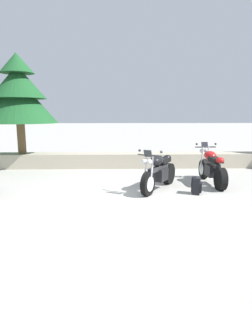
% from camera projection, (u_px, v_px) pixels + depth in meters
% --- Properties ---
extents(ground_plane, '(120.00, 120.00, 0.00)m').
position_uv_depth(ground_plane, '(122.00, 206.00, 6.42)').
color(ground_plane, '#A3A099').
extents(stone_wall, '(36.00, 0.80, 0.55)m').
position_uv_depth(stone_wall, '(120.00, 160.00, 11.08)').
color(stone_wall, '#A89E89').
rests_on(stone_wall, ground).
extents(motorcycle_black_centre, '(1.23, 1.84, 1.18)m').
position_uv_depth(motorcycle_black_centre, '(159.00, 172.00, 7.76)').
color(motorcycle_black_centre, black).
rests_on(motorcycle_black_centre, ground).
extents(motorcycle_red_far_right, '(0.67, 2.06, 1.18)m').
position_uv_depth(motorcycle_red_far_right, '(212.00, 168.00, 8.42)').
color(motorcycle_red_far_right, black).
rests_on(motorcycle_red_far_right, ground).
extents(rider_backpack, '(0.32, 0.34, 0.47)m').
position_uv_depth(rider_backpack, '(197.00, 185.00, 7.36)').
color(rider_backpack, black).
rests_on(rider_backpack, ground).
extents(pine_tree_mid_left, '(2.82, 2.82, 3.71)m').
position_uv_depth(pine_tree_mid_left, '(18.00, 94.00, 10.59)').
color(pine_tree_mid_left, brown).
rests_on(pine_tree_mid_left, stone_wall).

